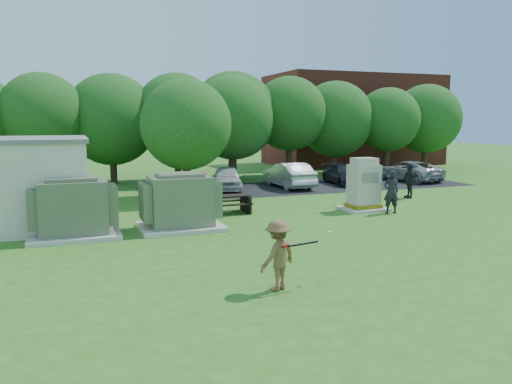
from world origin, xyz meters
name	(u,v)px	position (x,y,z in m)	size (l,w,h in m)	color
ground	(301,251)	(0.00, 0.00, 0.00)	(120.00, 120.00, 0.00)	#2D6619
brick_building	(352,120)	(18.00, 27.00, 4.00)	(15.00, 8.00, 8.00)	maroon
parking_strip	(310,187)	(7.00, 13.50, 0.01)	(20.00, 6.00, 0.01)	#232326
transformer_left	(74,209)	(-6.50, 4.50, 0.97)	(3.00, 2.40, 2.07)	beige
transformer_right	(180,203)	(-2.80, 4.50, 0.97)	(3.00, 2.40, 2.07)	beige
generator_cabinet	(364,187)	(5.64, 5.43, 1.03)	(1.93, 1.58, 2.35)	beige
picnic_table	(228,202)	(-0.22, 6.86, 0.49)	(1.83, 1.37, 0.78)	black
batter	(278,255)	(-2.04, -3.01, 0.84)	(1.09, 0.63, 1.68)	brown
person_by_generator	(391,192)	(6.36, 4.40, 0.93)	(0.68, 0.45, 1.87)	black
person_at_picnic	(204,190)	(-0.90, 8.39, 0.85)	(0.83, 0.65, 1.71)	pink
person_walking_right	(409,181)	(9.81, 7.69, 0.90)	(1.05, 0.44, 1.80)	black
car_white	(227,178)	(1.87, 13.92, 0.69)	(1.62, 4.03, 1.37)	silver
car_silver_a	(289,175)	(5.62, 13.59, 0.76)	(1.60, 4.59, 1.51)	#B3B3B8
car_dark	(344,175)	(9.52, 13.79, 0.61)	(1.71, 4.21, 1.22)	black
car_silver_b	(408,171)	(14.42, 13.90, 0.67)	(2.21, 4.80, 1.33)	#B2B2B7
batting_equipment	(304,242)	(-1.41, -3.10, 1.13)	(1.51, 0.49, 0.21)	black
tree_row	(204,118)	(1.75, 18.50, 4.15)	(41.30, 13.30, 7.30)	#47301E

